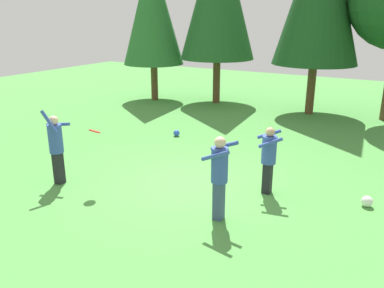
# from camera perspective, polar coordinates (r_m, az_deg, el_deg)

# --- Properties ---
(ground_plane) EXTENTS (40.00, 40.00, 0.00)m
(ground_plane) POSITION_cam_1_polar(r_m,az_deg,el_deg) (9.94, -0.74, -5.73)
(ground_plane) COLOR #4C9342
(person_thrower) EXTENTS (0.63, 0.62, 1.92)m
(person_thrower) POSITION_cam_1_polar(r_m,az_deg,el_deg) (10.17, -18.98, 0.05)
(person_thrower) COLOR black
(person_thrower) RESTS_ON ground_plane
(person_catcher) EXTENTS (0.60, 0.48, 1.77)m
(person_catcher) POSITION_cam_1_polar(r_m,az_deg,el_deg) (7.91, 3.97, -3.91)
(person_catcher) COLOR #38476B
(person_catcher) RESTS_ON ground_plane
(person_bystander) EXTENTS (0.70, 0.66, 1.60)m
(person_bystander) POSITION_cam_1_polar(r_m,az_deg,el_deg) (9.28, 10.99, -1.55)
(person_bystander) COLOR black
(person_bystander) RESTS_ON ground_plane
(frisbee) EXTENTS (0.33, 0.33, 0.13)m
(frisbee) POSITION_cam_1_polar(r_m,az_deg,el_deg) (9.62, -13.83, 1.80)
(frisbee) COLOR red
(ball_white) EXTENTS (0.25, 0.25, 0.25)m
(ball_white) POSITION_cam_1_polar(r_m,az_deg,el_deg) (9.58, 23.87, -7.55)
(ball_white) COLOR white
(ball_white) RESTS_ON ground_plane
(ball_blue) EXTENTS (0.22, 0.22, 0.22)m
(ball_blue) POSITION_cam_1_polar(r_m,az_deg,el_deg) (13.76, -2.24, 1.58)
(ball_blue) COLOR blue
(ball_blue) RESTS_ON ground_plane
(tree_far_left) EXTENTS (2.87, 2.87, 6.84)m
(tree_far_left) POSITION_cam_1_polar(r_m,az_deg,el_deg) (19.51, -5.73, 18.78)
(tree_far_left) COLOR brown
(tree_far_left) RESTS_ON ground_plane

